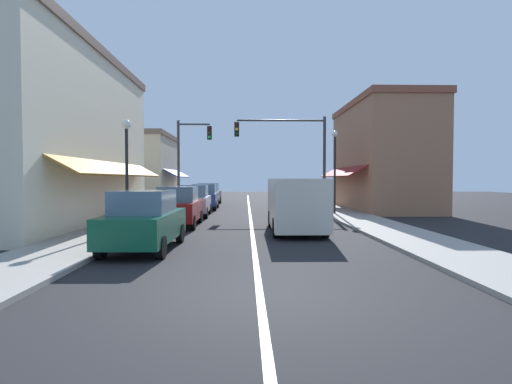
# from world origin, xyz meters

# --- Properties ---
(ground_plane) EXTENTS (80.00, 80.00, 0.00)m
(ground_plane) POSITION_xyz_m (0.00, 18.00, 0.00)
(ground_plane) COLOR black
(sidewalk_left) EXTENTS (2.60, 56.00, 0.12)m
(sidewalk_left) POSITION_xyz_m (-5.50, 18.00, 0.06)
(sidewalk_left) COLOR gray
(sidewalk_left) RESTS_ON ground
(sidewalk_right) EXTENTS (2.60, 56.00, 0.12)m
(sidewalk_right) POSITION_xyz_m (5.50, 18.00, 0.06)
(sidewalk_right) COLOR gray
(sidewalk_right) RESTS_ON ground
(lane_center_stripe) EXTENTS (0.14, 52.00, 0.01)m
(lane_center_stripe) POSITION_xyz_m (0.00, 18.00, 0.00)
(lane_center_stripe) COLOR silver
(lane_center_stripe) RESTS_ON ground
(storefront_left_block) EXTENTS (5.59, 14.20, 8.12)m
(storefront_left_block) POSITION_xyz_m (-8.94, 12.00, 4.06)
(storefront_left_block) COLOR beige
(storefront_left_block) RESTS_ON ground
(storefront_right_block) EXTENTS (5.78, 10.20, 7.28)m
(storefront_right_block) POSITION_xyz_m (9.03, 20.00, 3.64)
(storefront_right_block) COLOR #9E6B4C
(storefront_right_block) RESTS_ON ground
(storefront_far_left) EXTENTS (6.12, 8.20, 5.98)m
(storefront_far_left) POSITION_xyz_m (-9.20, 28.00, 3.00)
(storefront_far_left) COLOR #BCAD8E
(storefront_far_left) RESTS_ON ground
(parked_car_nearest_left) EXTENTS (1.85, 4.13, 1.77)m
(parked_car_nearest_left) POSITION_xyz_m (-3.25, 4.92, 0.88)
(parked_car_nearest_left) COLOR #0F4C33
(parked_car_nearest_left) RESTS_ON ground
(parked_car_second_left) EXTENTS (1.81, 4.11, 1.77)m
(parked_car_second_left) POSITION_xyz_m (-3.23, 10.83, 0.88)
(parked_car_second_left) COLOR maroon
(parked_car_second_left) RESTS_ON ground
(parked_car_third_left) EXTENTS (1.86, 4.14, 1.77)m
(parked_car_third_left) POSITION_xyz_m (-3.19, 15.57, 0.88)
(parked_car_third_left) COLOR #B7BABF
(parked_car_third_left) RESTS_ON ground
(parked_car_far_left) EXTENTS (1.82, 4.12, 1.77)m
(parked_car_far_left) POSITION_xyz_m (-3.09, 20.75, 0.88)
(parked_car_far_left) COLOR navy
(parked_car_far_left) RESTS_ON ground
(parked_car_distant_left) EXTENTS (1.82, 4.12, 1.77)m
(parked_car_distant_left) POSITION_xyz_m (-3.26, 25.74, 0.88)
(parked_car_distant_left) COLOR black
(parked_car_distant_left) RESTS_ON ground
(van_in_lane) EXTENTS (2.03, 5.19, 2.12)m
(van_in_lane) POSITION_xyz_m (1.73, 8.88, 1.15)
(van_in_lane) COLOR beige
(van_in_lane) RESTS_ON ground
(traffic_signal_mast_arm) EXTENTS (5.86, 0.50, 6.09)m
(traffic_signal_mast_arm) POSITION_xyz_m (2.82, 18.52, 4.19)
(traffic_signal_mast_arm) COLOR #333333
(traffic_signal_mast_arm) RESTS_ON ground
(traffic_signal_left_corner) EXTENTS (2.36, 0.50, 6.04)m
(traffic_signal_left_corner) POSITION_xyz_m (-4.10, 20.14, 3.90)
(traffic_signal_left_corner) COLOR #333333
(traffic_signal_left_corner) RESTS_ON ground
(street_lamp_left_near) EXTENTS (0.36, 0.36, 4.42)m
(street_lamp_left_near) POSITION_xyz_m (-4.92, 8.87, 3.01)
(street_lamp_left_near) COLOR black
(street_lamp_left_near) RESTS_ON ground
(street_lamp_right_mid) EXTENTS (0.36, 0.36, 4.89)m
(street_lamp_right_mid) POSITION_xyz_m (4.91, 16.05, 3.29)
(street_lamp_right_mid) COLOR black
(street_lamp_right_mid) RESTS_ON ground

